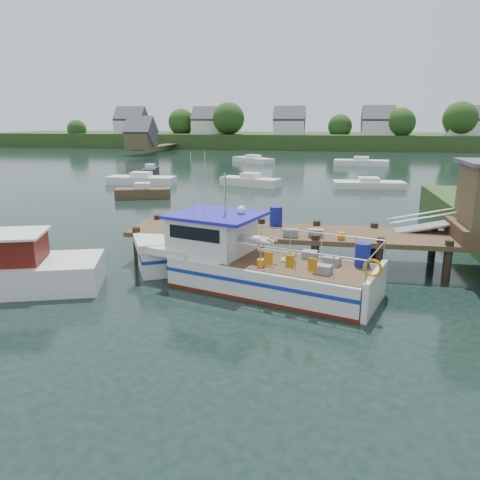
% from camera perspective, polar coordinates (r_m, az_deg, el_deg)
% --- Properties ---
extents(ground_plane, '(160.00, 160.00, 0.00)m').
position_cam_1_polar(ground_plane, '(20.48, 3.50, -2.60)').
color(ground_plane, black).
extents(far_shore, '(140.00, 42.55, 9.22)m').
position_cam_1_polar(far_shore, '(101.91, 9.10, 12.25)').
color(far_shore, '#2C451C').
rests_on(far_shore, ground).
extents(dock, '(16.60, 3.00, 4.78)m').
position_cam_1_polar(dock, '(20.28, 22.22, 2.69)').
color(dock, '#4D3824').
rests_on(dock, ground).
extents(lobster_boat, '(10.07, 5.42, 4.91)m').
position_cam_1_polar(lobster_boat, '(17.39, 0.20, -2.66)').
color(lobster_boat, silver).
rests_on(lobster_boat, ground).
extents(moored_rowboat, '(4.40, 2.52, 1.21)m').
position_cam_1_polar(moored_rowboat, '(37.30, -11.75, 5.69)').
color(moored_rowboat, '#4D3824').
rests_on(moored_rowboat, ground).
extents(moored_far, '(7.13, 2.96, 1.18)m').
position_cam_1_polar(moored_far, '(64.04, 14.55, 9.15)').
color(moored_far, silver).
rests_on(moored_far, ground).
extents(moored_a, '(6.31, 2.26, 1.16)m').
position_cam_1_polar(moored_a, '(45.38, -11.93, 7.21)').
color(moored_a, silver).
rests_on(moored_a, ground).
extents(moored_b, '(5.79, 3.52, 1.21)m').
position_cam_1_polar(moored_b, '(43.16, 1.26, 7.18)').
color(moored_b, silver).
rests_on(moored_b, ground).
extents(moored_c, '(6.33, 2.65, 0.97)m').
position_cam_1_polar(moored_c, '(43.34, 15.41, 6.57)').
color(moored_c, silver).
rests_on(moored_c, ground).
extents(moored_d, '(6.37, 5.57, 1.08)m').
position_cam_1_polar(moored_d, '(66.49, 1.60, 9.76)').
color(moored_d, silver).
rests_on(moored_d, ground).
extents(moored_e, '(2.19, 4.24, 1.12)m').
position_cam_1_polar(moored_e, '(53.36, -10.86, 8.32)').
color(moored_e, black).
rests_on(moored_e, ground).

